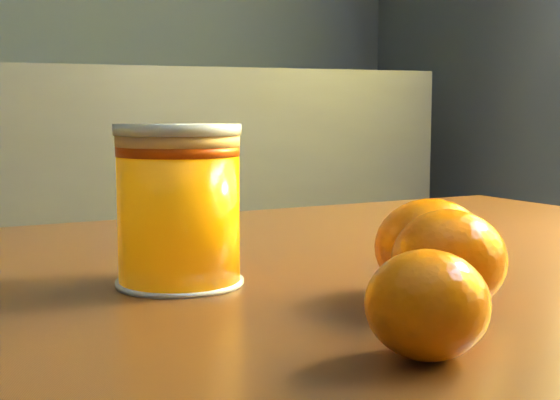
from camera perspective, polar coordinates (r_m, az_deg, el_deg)
name	(u,v)px	position (r m, az deg, el deg)	size (l,w,h in m)	color
juice_glass	(179,206)	(0.50, -7.41, -0.44)	(0.08, 0.08, 0.10)	orange
orange_front	(449,260)	(0.45, 12.25, -4.30)	(0.06, 0.06, 0.06)	#DC6404
orange_back	(431,248)	(0.48, 10.97, -3.44)	(0.07, 0.07, 0.06)	#DC6404
orange_extra	(427,305)	(0.36, 10.72, -7.53)	(0.06, 0.06, 0.05)	#DC6404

